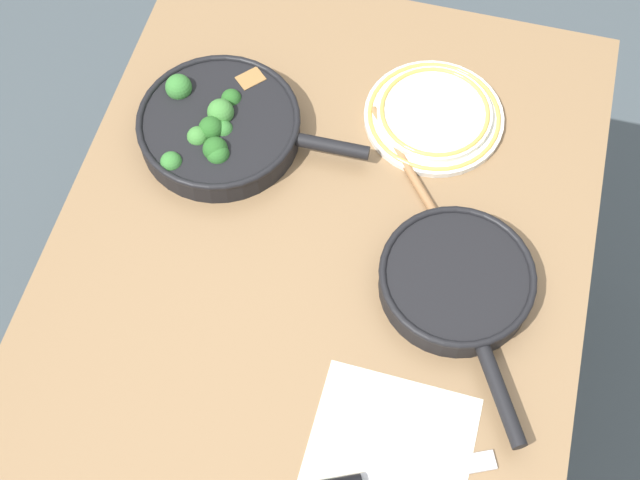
{
  "coord_description": "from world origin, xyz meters",
  "views": [
    {
      "loc": [
        -0.67,
        -0.17,
        2.08
      ],
      "look_at": [
        0.0,
        0.0,
        0.8
      ],
      "focal_mm": 50.0,
      "sensor_mm": 36.0,
      "label": 1
    }
  ],
  "objects_px": {
    "wooden_spoon": "(435,213)",
    "dinner_plate_stack": "(434,115)",
    "skillet_broccoli": "(220,126)",
    "skillet_eggs": "(457,282)"
  },
  "relations": [
    {
      "from": "skillet_eggs",
      "to": "wooden_spoon",
      "type": "relative_size",
      "value": 1.17
    },
    {
      "from": "skillet_eggs",
      "to": "wooden_spoon",
      "type": "height_order",
      "value": "skillet_eggs"
    },
    {
      "from": "skillet_eggs",
      "to": "wooden_spoon",
      "type": "xyz_separation_m",
      "value": [
        0.13,
        0.06,
        -0.02
      ]
    },
    {
      "from": "skillet_broccoli",
      "to": "dinner_plate_stack",
      "type": "xyz_separation_m",
      "value": [
        0.13,
        -0.36,
        -0.02
      ]
    },
    {
      "from": "skillet_broccoli",
      "to": "wooden_spoon",
      "type": "distance_m",
      "value": 0.4
    },
    {
      "from": "skillet_broccoli",
      "to": "wooden_spoon",
      "type": "height_order",
      "value": "skillet_broccoli"
    },
    {
      "from": "wooden_spoon",
      "to": "skillet_eggs",
      "type": "bearing_deg",
      "value": -14.5
    },
    {
      "from": "wooden_spoon",
      "to": "dinner_plate_stack",
      "type": "bearing_deg",
      "value": 152.7
    },
    {
      "from": "skillet_broccoli",
      "to": "skillet_eggs",
      "type": "xyz_separation_m",
      "value": [
        -0.2,
        -0.46,
        -0.0
      ]
    },
    {
      "from": "skillet_eggs",
      "to": "dinner_plate_stack",
      "type": "xyz_separation_m",
      "value": [
        0.32,
        0.1,
        -0.01
      ]
    }
  ]
}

